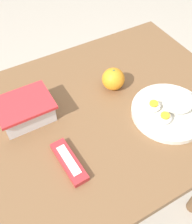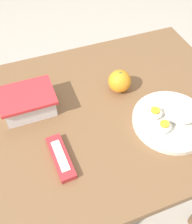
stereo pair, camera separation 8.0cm
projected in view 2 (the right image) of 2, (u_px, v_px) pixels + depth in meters
ground_plane at (102, 198)px, 1.41m from camera, size 10.00×10.00×0.00m
table at (104, 136)px, 0.97m from camera, size 0.91×0.69×0.73m
food_container at (29, 103)px, 0.83m from camera, size 0.17×0.13×0.07m
orange_fruit at (120, 81)px, 0.88m from camera, size 0.08×0.08×0.08m
rice_plate at (173, 118)px, 0.80m from camera, size 0.24×0.24×0.07m
candy_bar at (61, 157)px, 0.73m from camera, size 0.05×0.15×0.02m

